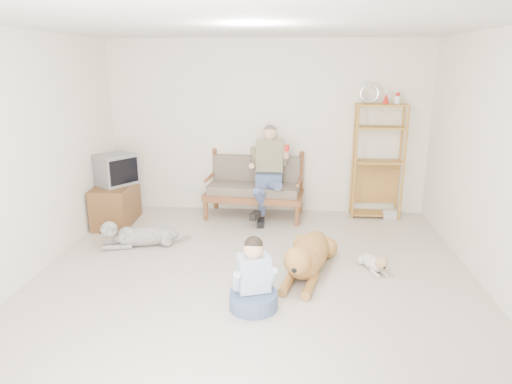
# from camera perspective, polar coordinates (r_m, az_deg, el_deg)

# --- Properties ---
(floor) EXTENTS (5.50, 5.50, 0.00)m
(floor) POSITION_cam_1_polar(r_m,az_deg,el_deg) (5.03, -0.46, -12.01)
(floor) COLOR beige
(floor) RESTS_ON ground
(ceiling) EXTENTS (5.50, 5.50, 0.00)m
(ceiling) POSITION_cam_1_polar(r_m,az_deg,el_deg) (4.45, -0.54, 20.37)
(ceiling) COLOR silver
(ceiling) RESTS_ON ground
(wall_back) EXTENTS (5.00, 0.00, 5.00)m
(wall_back) POSITION_cam_1_polar(r_m,az_deg,el_deg) (7.25, 1.43, 8.02)
(wall_back) COLOR silver
(wall_back) RESTS_ON ground
(wall_front) EXTENTS (5.00, 0.00, 5.00)m
(wall_front) POSITION_cam_1_polar(r_m,az_deg,el_deg) (1.99, -7.70, -14.82)
(wall_front) COLOR silver
(wall_front) RESTS_ON ground
(wall_left) EXTENTS (0.00, 5.50, 5.50)m
(wall_left) POSITION_cam_1_polar(r_m,az_deg,el_deg) (5.38, -28.14, 3.26)
(wall_left) COLOR silver
(wall_left) RESTS_ON ground
(loveseat) EXTENTS (1.56, 0.84, 0.95)m
(loveseat) POSITION_cam_1_polar(r_m,az_deg,el_deg) (7.13, -0.18, 0.79)
(loveseat) COLOR brown
(loveseat) RESTS_ON ground
(man) EXTENTS (0.55, 0.78, 1.26)m
(man) POSITION_cam_1_polar(r_m,az_deg,el_deg) (6.87, 1.40, 1.70)
(man) COLOR #546A9B
(man) RESTS_ON loveseat
(etagere) EXTENTS (0.78, 0.34, 2.05)m
(etagere) POSITION_cam_1_polar(r_m,az_deg,el_deg) (7.24, 14.98, 3.86)
(etagere) COLOR #AF7737
(etagere) RESTS_ON ground
(book_stack) EXTENTS (0.20, 0.15, 0.13)m
(book_stack) POSITION_cam_1_polar(r_m,az_deg,el_deg) (7.43, 16.36, -2.65)
(book_stack) COLOR silver
(book_stack) RESTS_ON ground
(tv_stand) EXTENTS (0.54, 0.92, 0.60)m
(tv_stand) POSITION_cam_1_polar(r_m,az_deg,el_deg) (7.16, -17.13, -1.44)
(tv_stand) COLOR brown
(tv_stand) RESTS_ON ground
(crt_tv) EXTENTS (0.67, 0.69, 0.45)m
(crt_tv) POSITION_cam_1_polar(r_m,az_deg,el_deg) (7.04, -17.14, 2.72)
(crt_tv) COLOR slate
(crt_tv) RESTS_ON tv_stand
(wall_outlet) EXTENTS (0.12, 0.02, 0.08)m
(wall_outlet) POSITION_cam_1_polar(r_m,az_deg,el_deg) (7.62, -8.06, 0.19)
(wall_outlet) COLOR white
(wall_outlet) RESTS_ON ground
(golden_retriever) EXTENTS (0.68, 1.67, 0.51)m
(golden_retriever) POSITION_cam_1_polar(r_m,az_deg,el_deg) (5.32, 6.39, -7.96)
(golden_retriever) COLOR #A37738
(golden_retriever) RESTS_ON ground
(shaggy_dog) EXTENTS (1.19, 0.53, 0.37)m
(shaggy_dog) POSITION_cam_1_polar(r_m,az_deg,el_deg) (6.25, -14.51, -5.26)
(shaggy_dog) COLOR silver
(shaggy_dog) RESTS_ON ground
(terrier) EXTENTS (0.30, 0.59, 0.23)m
(terrier) POSITION_cam_1_polar(r_m,az_deg,el_deg) (5.56, 14.60, -8.56)
(terrier) COLOR beige
(terrier) RESTS_ON ground
(child) EXTENTS (0.48, 0.48, 0.76)m
(child) POSITION_cam_1_polar(r_m,az_deg,el_deg) (4.56, -0.30, -11.28)
(child) COLOR #546A9B
(child) RESTS_ON ground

